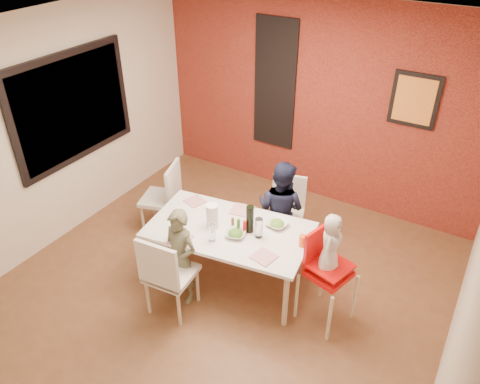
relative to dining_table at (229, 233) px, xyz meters
The scene contains 35 objects.
ground 0.65m from the dining_table, 83.35° to the right, with size 4.50×4.50×0.00m, color brown.
ceiling 2.06m from the dining_table, 83.35° to the right, with size 4.50×4.50×0.02m, color silver.
wall_back 2.27m from the dining_table, 89.69° to the left, with size 4.50×0.02×2.70m, color beige.
wall_front 2.45m from the dining_table, 89.72° to the right, with size 4.50×0.02×2.70m, color beige.
wall_left 2.35m from the dining_table, behind, with size 0.02×4.50×2.70m, color beige.
wall_right 2.37m from the dining_table, ahead, with size 0.02×4.50×2.70m, color beige.
brick_accent_wall 2.25m from the dining_table, 89.69° to the left, with size 4.50×0.02×2.70m, color maroon.
picture_window_frame 2.39m from the dining_table, behind, with size 0.05×1.70×1.30m, color black.
picture_window_pane 2.38m from the dining_table, behind, with size 0.02×1.55×1.15m, color black.
glassblock_strip 2.36m from the dining_table, 105.54° to the left, with size 0.55×0.03×1.70m, color white.
glassblock_surround 2.35m from the dining_table, 105.58° to the left, with size 0.60×0.03×1.76m, color black.
art_print_frame 2.64m from the dining_table, 60.15° to the left, with size 0.54×0.03×0.64m, color black.
art_print_canvas 2.62m from the dining_table, 59.97° to the left, with size 0.44×0.01×0.54m, color orange.
dining_table is the anchor object (origin of this frame).
chair_near 0.79m from the dining_table, 110.04° to the right, with size 0.49×0.49×0.97m.
chair_far 0.99m from the dining_table, 76.82° to the left, with size 0.51×0.51×0.87m.
chair_left 1.24m from the dining_table, 161.57° to the left, with size 0.55×0.55×0.94m.
high_chair 1.07m from the dining_table, ahead, with size 0.53×0.53×1.04m.
child_near 0.57m from the dining_table, 119.40° to the right, with size 0.40×0.26×1.10m, color #51513A.
child_far 0.76m from the dining_table, 71.05° to the left, with size 0.59×0.46×1.22m, color black.
toddler 1.13m from the dining_table, ahead, with size 0.31×0.20×0.64m, color beige.
plate_near_left 0.53m from the dining_table, 127.89° to the right, with size 0.21×0.21×0.01m, color silver.
plate_far_mid 0.36m from the dining_table, 98.78° to the left, with size 0.23×0.23×0.01m, color silver.
plate_near_right 0.58m from the dining_table, 22.16° to the right, with size 0.21×0.21×0.01m, color silver.
plate_far_left 0.65m from the dining_table, 159.04° to the left, with size 0.20×0.20×0.01m, color silver.
salad_bowl_a 0.17m from the dining_table, 31.06° to the right, with size 0.21×0.21×0.05m, color silver.
salad_bowl_b 0.51m from the dining_table, 36.07° to the left, with size 0.22×0.22×0.05m, color white.
wine_bottle 0.31m from the dining_table, 19.22° to the left, with size 0.08×0.08×0.31m, color black.
wine_glass_a 0.30m from the dining_table, 99.38° to the right, with size 0.07×0.07×0.20m, color white.
wine_glass_b 0.37m from the dining_table, ahead, with size 0.08×0.08×0.22m, color white.
paper_towel_roll 0.27m from the dining_table, 157.62° to the right, with size 0.12×0.12×0.28m, color white.
condiment_red 0.22m from the dining_table, ahead, with size 0.04×0.04×0.15m, color red.
condiment_green 0.17m from the dining_table, 13.82° to the left, with size 0.04×0.04×0.14m, color #3D7D29.
condiment_brown 0.13m from the dining_table, 51.65° to the left, with size 0.03×0.03×0.13m, color brown.
sippy_cup 0.79m from the dining_table, ahead, with size 0.07×0.07×0.12m, color orange.
Camera 1 is at (2.09, -3.19, 3.66)m, focal length 35.00 mm.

